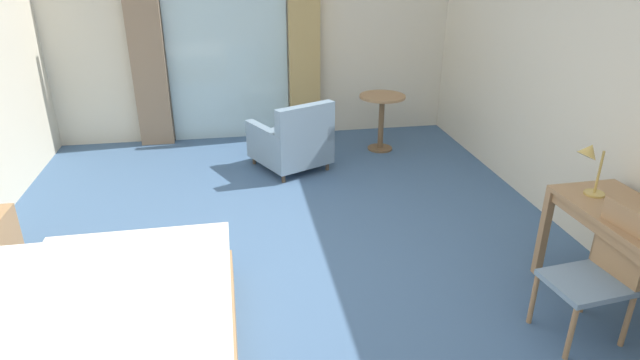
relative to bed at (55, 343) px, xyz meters
name	(u,v)px	position (x,y,z in m)	size (l,w,h in m)	color
ground	(290,286)	(1.49, 0.77, -0.31)	(5.90, 7.85, 0.10)	#426084
wall_back	(254,35)	(1.49, 4.44, 1.10)	(5.50, 0.12, 2.73)	beige
wall_right	(633,98)	(4.18, 0.77, 1.10)	(0.12, 7.45, 2.73)	beige
balcony_glass_door	(227,50)	(1.13, 4.36, 0.94)	(1.56, 0.02, 2.40)	silver
curtain_panel_left	(147,51)	(0.13, 4.26, 0.97)	(0.42, 0.10, 2.47)	#897056
curtain_panel_right	(304,46)	(2.13, 4.26, 0.97)	(0.41, 0.10, 2.47)	tan
bed	(55,343)	(0.00, 0.00, 0.00)	(2.06, 1.87, 0.94)	#9E754C
writing_desk	(637,232)	(3.76, -0.03, 0.41)	(0.62, 1.24, 0.77)	#9E754C
desk_chair	(599,270)	(3.43, -0.16, 0.24)	(0.52, 0.46, 0.93)	gray
desk_lamp	(591,159)	(3.58, 0.34, 0.81)	(0.30, 0.17, 0.44)	tan
armchair_by_window	(292,142)	(1.80, 3.08, 0.07)	(1.00, 1.03, 0.84)	gray
round_cafe_table	(382,111)	(3.01, 3.53, 0.26)	(0.58, 0.58, 0.72)	#9E754C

